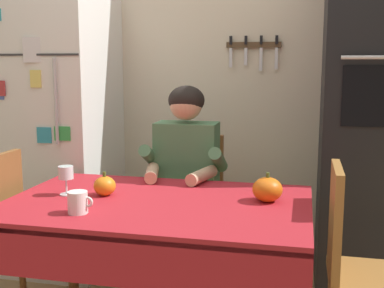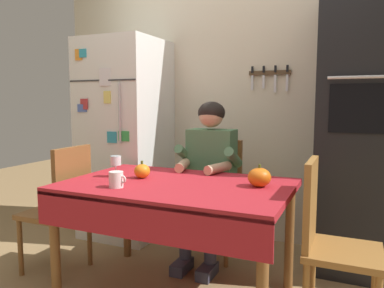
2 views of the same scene
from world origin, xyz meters
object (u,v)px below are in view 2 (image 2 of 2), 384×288
at_px(pumpkin_large, 142,171).
at_px(wine_glass, 116,162).
at_px(refrigerator, 126,139).
at_px(chair_right_side, 328,236).
at_px(chair_behind_person, 217,191).
at_px(chair_left_side, 63,204).
at_px(pumpkin_medium, 259,177).
at_px(seated_person, 208,168).
at_px(coffee_mug, 116,179).
at_px(dining_table, 175,197).
at_px(wall_oven, 362,129).

bearing_deg(pumpkin_large, wine_glass, -169.16).
bearing_deg(refrigerator, chair_right_side, -23.66).
xyz_separation_m(chair_behind_person, chair_left_side, (-0.89, -0.80, 0.00)).
bearing_deg(pumpkin_large, pumpkin_medium, 5.05).
height_order(chair_left_side, pumpkin_large, chair_left_side).
bearing_deg(seated_person, chair_right_side, -30.17).
xyz_separation_m(chair_left_side, coffee_mug, (0.63, -0.22, 0.28)).
bearing_deg(pumpkin_medium, dining_table, -165.51).
bearing_deg(coffee_mug, wall_oven, 41.19).
xyz_separation_m(dining_table, chair_left_side, (-0.90, -0.01, -0.14)).
relative_size(refrigerator, dining_table, 1.29).
bearing_deg(refrigerator, chair_behind_person, -5.52).
xyz_separation_m(coffee_mug, pumpkin_medium, (0.77, 0.36, 0.01)).
height_order(wall_oven, seated_person, wall_oven).
height_order(chair_behind_person, seated_person, seated_person).
relative_size(wall_oven, dining_table, 1.50).
relative_size(chair_behind_person, chair_left_side, 1.00).
relative_size(chair_right_side, pumpkin_large, 8.02).
xyz_separation_m(chair_right_side, chair_left_side, (-1.80, -0.08, 0.00)).
xyz_separation_m(dining_table, chair_right_side, (0.90, 0.07, -0.14)).
distance_m(dining_table, seated_person, 0.61).
height_order(seated_person, chair_right_side, seated_person).
distance_m(chair_right_side, pumpkin_large, 1.21).
distance_m(refrigerator, wine_glass, 0.99).
relative_size(chair_right_side, chair_left_side, 1.00).
xyz_separation_m(refrigerator, dining_table, (0.95, -0.88, -0.24)).
bearing_deg(wine_glass, refrigerator, 119.87).
xyz_separation_m(chair_right_side, coffee_mug, (-1.17, -0.31, 0.28)).
height_order(refrigerator, seated_person, refrigerator).
xyz_separation_m(wall_oven, chair_right_side, (-0.15, -0.85, -0.54)).
relative_size(wall_oven, coffee_mug, 18.69).
relative_size(seated_person, chair_right_side, 1.34).
height_order(seated_person, coffee_mug, seated_person).
xyz_separation_m(refrigerator, chair_behind_person, (0.94, -0.09, -0.39)).
xyz_separation_m(dining_table, pumpkin_large, (-0.27, 0.06, 0.13)).
height_order(chair_right_side, chair_left_side, same).
xyz_separation_m(refrigerator, wine_glass, (0.49, -0.86, -0.06)).
bearing_deg(coffee_mug, refrigerator, 121.30).
relative_size(wall_oven, chair_behind_person, 2.26).
height_order(seated_person, chair_left_side, seated_person).
xyz_separation_m(chair_behind_person, pumpkin_medium, (0.51, -0.66, 0.29)).
bearing_deg(wall_oven, refrigerator, -178.86).
relative_size(dining_table, chair_left_side, 1.51).
bearing_deg(chair_right_side, pumpkin_medium, 172.02).
bearing_deg(dining_table, seated_person, 91.31).
xyz_separation_m(refrigerator, coffee_mug, (0.68, -1.12, -0.11)).
bearing_deg(seated_person, pumpkin_large, -115.59).
relative_size(wall_oven, pumpkin_medium, 15.10).
distance_m(seated_person, pumpkin_medium, 0.70).
bearing_deg(chair_behind_person, coffee_mug, -104.08).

